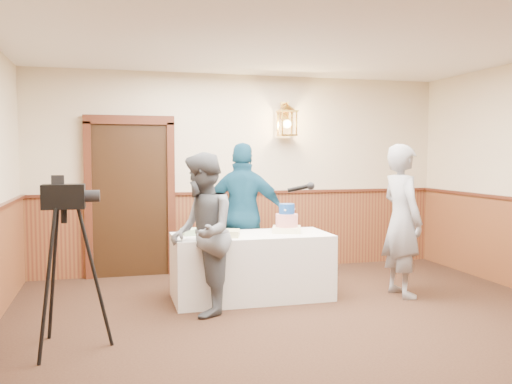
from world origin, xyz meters
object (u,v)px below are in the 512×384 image
at_px(sheet_cake_yellow, 223,233).
at_px(assistant_p, 244,215).
at_px(tiered_cake, 287,221).
at_px(baker, 402,220).
at_px(sheet_cake_green, 195,232).
at_px(display_table, 252,266).
at_px(interviewer, 202,234).
at_px(tv_camera_rig, 66,276).

height_order(sheet_cake_yellow, assistant_p, assistant_p).
relative_size(tiered_cake, sheet_cake_yellow, 1.18).
bearing_deg(baker, sheet_cake_yellow, 80.88).
relative_size(baker, assistant_p, 0.99).
bearing_deg(sheet_cake_green, sheet_cake_yellow, -39.91).
xyz_separation_m(sheet_cake_green, assistant_p, (0.69, 0.46, 0.12)).
bearing_deg(tiered_cake, sheet_cake_yellow, -170.17).
relative_size(display_table, assistant_p, 0.99).
bearing_deg(display_table, assistant_p, 84.74).
bearing_deg(interviewer, tiered_cake, 120.18).
xyz_separation_m(sheet_cake_green, baker, (2.38, -0.48, 0.11)).
distance_m(sheet_cake_green, interviewer, 0.60).
xyz_separation_m(sheet_cake_yellow, interviewer, (-0.30, -0.36, 0.06)).
distance_m(tiered_cake, interviewer, 1.20).
bearing_deg(tv_camera_rig, sheet_cake_yellow, 35.30).
height_order(assistant_p, tv_camera_rig, assistant_p).
xyz_separation_m(interviewer, baker, (2.39, 0.12, 0.05)).
bearing_deg(assistant_p, display_table, 105.57).
bearing_deg(baker, tv_camera_rig, 100.38).
xyz_separation_m(tiered_cake, assistant_p, (-0.38, 0.56, 0.02)).
distance_m(display_table, tiered_cake, 0.67).
xyz_separation_m(display_table, baker, (1.74, -0.34, 0.52)).
xyz_separation_m(tiered_cake, interviewer, (-1.09, -0.49, -0.04)).
height_order(tiered_cake, sheet_cake_green, tiered_cake).
distance_m(display_table, interviewer, 0.92).
distance_m(interviewer, assistant_p, 1.27).
height_order(sheet_cake_yellow, interviewer, interviewer).
bearing_deg(display_table, interviewer, -144.87).
relative_size(sheet_cake_green, assistant_p, 0.16).
bearing_deg(sheet_cake_yellow, display_table, 15.75).
relative_size(interviewer, assistant_p, 0.93).
height_order(sheet_cake_yellow, baker, baker).
distance_m(display_table, sheet_cake_green, 0.77).
distance_m(display_table, assistant_p, 0.80).
height_order(display_table, tv_camera_rig, tv_camera_rig).
bearing_deg(tv_camera_rig, assistant_p, 42.69).
height_order(tiered_cake, interviewer, interviewer).
bearing_deg(sheet_cake_yellow, assistant_p, 59.67).
bearing_deg(baker, display_table, 76.40).
bearing_deg(interviewer, sheet_cake_green, -175.43).
bearing_deg(assistant_p, tiered_cake, 145.33).
xyz_separation_m(sheet_cake_yellow, baker, (2.09, -0.24, 0.11)).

